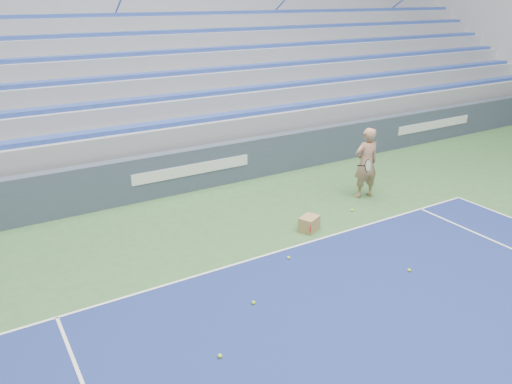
# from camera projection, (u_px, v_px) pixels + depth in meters

# --- Properties ---
(sponsor_barrier) EXTENTS (30.00, 0.32, 1.10)m
(sponsor_barrier) POSITION_uv_depth(u_px,v_px,m) (190.00, 170.00, 12.80)
(sponsor_barrier) COLOR #3A4458
(sponsor_barrier) RESTS_ON ground
(bleachers) EXTENTS (31.00, 9.15, 7.30)m
(bleachers) POSITION_uv_depth(u_px,v_px,m) (117.00, 71.00, 16.68)
(bleachers) COLOR gray
(bleachers) RESTS_ON ground
(tennis_player) EXTENTS (0.96, 0.87, 1.77)m
(tennis_player) POSITION_uv_depth(u_px,v_px,m) (366.00, 163.00, 12.23)
(tennis_player) COLOR tan
(tennis_player) RESTS_ON ground
(ball_box) EXTENTS (0.52, 0.47, 0.32)m
(ball_box) POSITION_uv_depth(u_px,v_px,m) (309.00, 224.00, 10.70)
(ball_box) COLOR #A37F4F
(ball_box) RESTS_ON ground
(tennis_ball_0) EXTENTS (0.07, 0.07, 0.07)m
(tennis_ball_0) POSITION_uv_depth(u_px,v_px,m) (352.00, 210.00, 11.68)
(tennis_ball_0) COLOR #B2E82F
(tennis_ball_0) RESTS_ON ground
(tennis_ball_1) EXTENTS (0.07, 0.07, 0.07)m
(tennis_ball_1) POSITION_uv_depth(u_px,v_px,m) (409.00, 270.00, 9.13)
(tennis_ball_1) COLOR #B2E82F
(tennis_ball_1) RESTS_ON ground
(tennis_ball_2) EXTENTS (0.07, 0.07, 0.07)m
(tennis_ball_2) POSITION_uv_depth(u_px,v_px,m) (254.00, 303.00, 8.17)
(tennis_ball_2) COLOR #B2E82F
(tennis_ball_2) RESTS_ON ground
(tennis_ball_3) EXTENTS (0.07, 0.07, 0.07)m
(tennis_ball_3) POSITION_uv_depth(u_px,v_px,m) (220.00, 356.00, 6.97)
(tennis_ball_3) COLOR #B2E82F
(tennis_ball_3) RESTS_ON ground
(tennis_ball_4) EXTENTS (0.07, 0.07, 0.07)m
(tennis_ball_4) POSITION_uv_depth(u_px,v_px,m) (289.00, 258.00, 9.57)
(tennis_ball_4) COLOR #B2E82F
(tennis_ball_4) RESTS_ON ground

